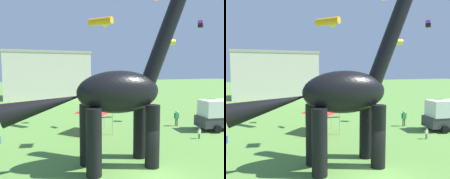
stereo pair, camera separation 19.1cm
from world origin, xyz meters
The scene contains 10 objects.
ground_plane centered at (0.00, 0.00, 0.00)m, with size 240.00×240.00×0.00m, color #5B8E3D.
dinosaur_sculpture centered at (-1.48, 2.60, 4.94)m, with size 13.08×2.77×13.67m.
parked_box_truck centered at (12.42, 7.64, 1.65)m, with size 5.82×2.77×3.20m.
person_far_spectator centered at (7.79, 5.70, 0.59)m, with size 0.37×0.16×0.98m.
person_photographer centered at (8.72, 10.55, 1.07)m, with size 0.66×0.29×1.76m.
festival_canopy_tent centered at (-0.67, 11.03, 2.54)m, with size 3.15×3.15×3.00m.
kite_apex centered at (9.75, 15.05, 9.98)m, with size 2.63×2.23×0.77m.
kite_mid_left centered at (0.78, 13.36, 11.61)m, with size 2.90×2.87×0.82m.
kite_trailing centered at (12.38, 11.41, 11.77)m, with size 0.77×0.77×0.78m.
background_building_block centered at (-2.90, 43.99, 5.26)m, with size 18.56×9.50×10.51m.
Camera 1 is at (-6.89, -11.31, 6.38)m, focal length 37.07 mm.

